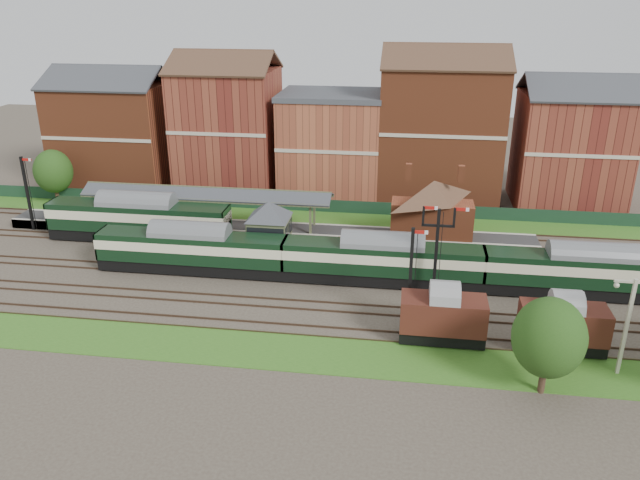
# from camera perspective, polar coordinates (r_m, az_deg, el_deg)

# --- Properties ---
(ground) EXTENTS (160.00, 160.00, 0.00)m
(ground) POSITION_cam_1_polar(r_m,az_deg,el_deg) (55.69, -2.25, -3.52)
(ground) COLOR #473D33
(ground) RESTS_ON ground
(grass_back) EXTENTS (90.00, 4.50, 0.06)m
(grass_back) POSITION_cam_1_polar(r_m,az_deg,el_deg) (70.27, 0.09, 2.07)
(grass_back) COLOR #2D6619
(grass_back) RESTS_ON ground
(grass_front) EXTENTS (90.00, 5.00, 0.06)m
(grass_front) POSITION_cam_1_polar(r_m,az_deg,el_deg) (45.37, -5.00, -9.95)
(grass_front) COLOR #2D6619
(grass_front) RESTS_ON ground
(fence) EXTENTS (90.00, 0.12, 1.50)m
(fence) POSITION_cam_1_polar(r_m,az_deg,el_deg) (71.90, 0.31, 3.14)
(fence) COLOR #193823
(fence) RESTS_ON ground
(platform) EXTENTS (55.00, 3.40, 1.00)m
(platform) POSITION_cam_1_polar(r_m,az_deg,el_deg) (65.23, -5.05, 0.81)
(platform) COLOR #2D2D2D
(platform) RESTS_ON ground
(signal_box) EXTENTS (5.40, 5.40, 6.00)m
(signal_box) POSITION_cam_1_polar(r_m,az_deg,el_deg) (57.93, -4.64, 0.89)
(signal_box) COLOR #617452
(signal_box) RESTS_ON ground
(brick_hut) EXTENTS (3.20, 2.64, 2.94)m
(brick_hut) POSITION_cam_1_polar(r_m,az_deg,el_deg) (57.53, 3.22, -1.37)
(brick_hut) COLOR maroon
(brick_hut) RESTS_ON ground
(station_building) EXTENTS (8.10, 8.10, 5.90)m
(station_building) POSITION_cam_1_polar(r_m,az_deg,el_deg) (62.50, 10.23, 2.95)
(station_building) COLOR brown
(station_building) RESTS_ON platform
(canopy) EXTENTS (26.00, 3.89, 4.08)m
(canopy) POSITION_cam_1_polar(r_m,az_deg,el_deg) (65.48, -10.30, 4.41)
(canopy) COLOR #4F5837
(canopy) RESTS_ON platform
(semaphore_bracket) EXTENTS (3.60, 0.25, 8.18)m
(semaphore_bracket) POSITION_cam_1_polar(r_m,az_deg,el_deg) (50.80, 10.64, -0.78)
(semaphore_bracket) COLOR black
(semaphore_bracket) RESTS_ON ground
(semaphore_platform_end) EXTENTS (1.23, 0.25, 8.00)m
(semaphore_platform_end) POSITION_cam_1_polar(r_m,az_deg,el_deg) (72.34, -25.18, 3.96)
(semaphore_platform_end) COLOR black
(semaphore_platform_end) RESTS_ON ground
(semaphore_siding) EXTENTS (1.23, 0.25, 8.00)m
(semaphore_siding) POSITION_cam_1_polar(r_m,az_deg,el_deg) (46.80, 8.29, -3.30)
(semaphore_siding) COLOR black
(semaphore_siding) RESTS_ON ground
(yard_lamp) EXTENTS (2.60, 0.22, 7.00)m
(yard_lamp) POSITION_cam_1_polar(r_m,az_deg,el_deg) (45.28, 26.30, -6.68)
(yard_lamp) COLOR beige
(yard_lamp) RESTS_ON ground
(town_backdrop) EXTENTS (69.00, 10.00, 16.00)m
(town_backdrop) POSITION_cam_1_polar(r_m,az_deg,el_deg) (76.90, 0.92, 9.23)
(town_backdrop) COLOR brown
(town_backdrop) RESTS_ON ground
(dmu_train) EXTENTS (51.36, 2.70, 3.95)m
(dmu_train) POSITION_cam_1_polar(r_m,az_deg,el_deg) (53.96, 5.70, -1.78)
(dmu_train) COLOR black
(dmu_train) RESTS_ON ground
(platform_railcar) EXTENTS (18.60, 2.93, 4.28)m
(platform_railcar) POSITION_cam_1_polar(r_m,az_deg,el_deg) (65.52, -16.26, 1.95)
(platform_railcar) COLOR black
(platform_railcar) RESTS_ON ground
(goods_van_a) EXTENTS (6.09, 2.64, 3.69)m
(goods_van_a) POSITION_cam_1_polar(r_m,az_deg,el_deg) (46.04, 11.17, -6.83)
(goods_van_a) COLOR black
(goods_van_a) RESTS_ON ground
(goods_van_b) EXTENTS (5.93, 2.57, 3.59)m
(goods_van_b) POSITION_cam_1_polar(r_m,az_deg,el_deg) (47.36, 21.33, -7.24)
(goods_van_b) COLOR black
(goods_van_b) RESTS_ON ground
(tree_far) EXTENTS (4.52, 4.52, 6.60)m
(tree_far) POSITION_cam_1_polar(r_m,az_deg,el_deg) (41.37, 20.20, -8.39)
(tree_far) COLOR #382619
(tree_far) RESTS_ON ground
(tree_back) EXTENTS (4.47, 4.47, 6.54)m
(tree_back) POSITION_cam_1_polar(r_m,az_deg,el_deg) (80.47, -23.21, 5.79)
(tree_back) COLOR #382619
(tree_back) RESTS_ON ground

